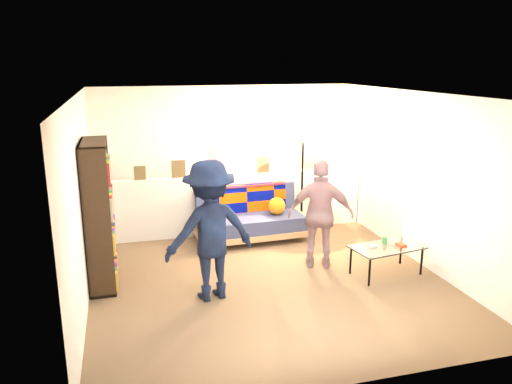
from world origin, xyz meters
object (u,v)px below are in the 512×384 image
coffee_table (387,248)px  floor_lamp (303,164)px  person_left (210,231)px  futon_sofa (251,218)px  bookshelf (99,219)px  person_right (321,215)px

coffee_table → floor_lamp: (-0.53, 1.87, 0.80)m
floor_lamp → person_left: (-1.87, -1.90, -0.32)m
futon_sofa → bookshelf: 2.58m
futon_sofa → person_right: person_right is taller
coffee_table → person_right: 0.99m
coffee_table → person_left: person_left is taller
coffee_table → floor_lamp: floor_lamp is taller
person_right → futon_sofa: bearing=-43.2°
futon_sofa → person_left: 2.17m
coffee_table → person_right: (-0.77, 0.49, 0.39)m
bookshelf → person_right: (2.91, -0.23, -0.11)m
futon_sofa → coffee_table: bearing=-52.5°
floor_lamp → person_right: floor_lamp is taller
floor_lamp → person_left: size_ratio=0.97×
futon_sofa → person_left: person_left is taller
person_left → person_right: bearing=-173.1°
person_right → person_left: bearing=39.2°
bookshelf → floor_lamp: 3.37m
coffee_table → person_right: bearing=147.8°
bookshelf → floor_lamp: bookshelf is taller
coffee_table → bookshelf: bearing=169.0°
floor_lamp → person_right: size_ratio=1.09×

